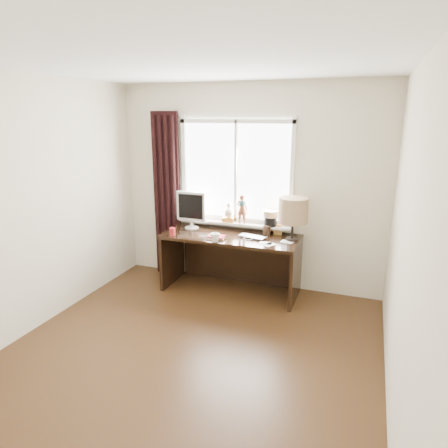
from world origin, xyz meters
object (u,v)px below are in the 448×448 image
at_px(laptop, 253,237).
at_px(monitor, 191,208).
at_px(mug, 215,237).
at_px(desk, 233,251).
at_px(table_lamp, 293,211).
at_px(red_cup, 172,232).

height_order(laptop, monitor, monitor).
xyz_separation_m(mug, desk, (0.09, 0.40, -0.30)).
xyz_separation_m(desk, monitor, (-0.59, 0.02, 0.52)).
height_order(laptop, desk, laptop).
bearing_deg(mug, table_lamp, 23.20).
bearing_deg(red_cup, laptop, 13.81).
height_order(monitor, table_lamp, table_lamp).
bearing_deg(mug, monitor, 139.89).
xyz_separation_m(laptop, red_cup, (-0.97, -0.24, 0.03)).
xyz_separation_m(laptop, desk, (-0.29, 0.11, -0.26)).
bearing_deg(red_cup, mug, -4.94).
xyz_separation_m(desk, table_lamp, (0.75, -0.03, 0.61)).
relative_size(desk, table_lamp, 3.27).
distance_m(red_cup, desk, 0.82).
relative_size(monitor, table_lamp, 0.94).
height_order(laptop, table_lamp, table_lamp).
bearing_deg(mug, red_cup, 175.06).
distance_m(laptop, monitor, 0.93).
bearing_deg(table_lamp, monitor, 177.57).
height_order(mug, monitor, monitor).
relative_size(desk, monitor, 3.47).
bearing_deg(table_lamp, mug, -156.80).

